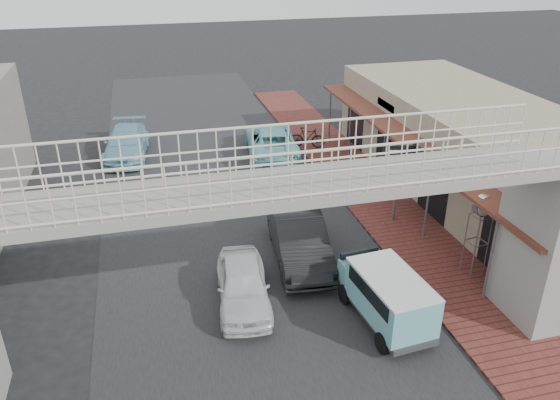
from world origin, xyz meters
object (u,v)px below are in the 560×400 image
angkot_curb (271,141)px  motorcycle_near (335,173)px  angkot_far (126,143)px  street_clock (482,209)px  arrow_sign (420,158)px  dark_sedan (299,238)px  white_hatchback (243,285)px  angkot_van (387,292)px  motorcycle_far (307,138)px

angkot_curb → motorcycle_near: size_ratio=2.90×
angkot_far → street_clock: street_clock is taller
street_clock → motorcycle_near: bearing=94.6°
angkot_far → arrow_sign: (11.10, -10.29, 2.00)m
angkot_far → motorcycle_near: size_ratio=2.69×
angkot_far → motorcycle_near: angkot_far is taller
angkot_curb → motorcycle_near: (1.94, -4.50, -0.16)m
street_clock → dark_sedan: bearing=146.2°
white_hatchback → angkot_van: angkot_van is taller
arrow_sign → dark_sedan: bearing=-149.9°
angkot_van → motorcycle_near: 9.94m
dark_sedan → angkot_curb: bearing=87.9°
white_hatchback → angkot_van: 4.39m
dark_sedan → white_hatchback: bearing=-133.5°
angkot_van → arrow_sign: arrow_sign is taller
motorcycle_near → street_clock: (1.97, -8.17, 1.92)m
arrow_sign → angkot_van: bearing=-110.2°
angkot_far → angkot_van: 17.51m
street_clock → motorcycle_far: bearing=89.2°
dark_sedan → street_clock: 6.14m
arrow_sign → white_hatchback: bearing=-141.1°
dark_sedan → street_clock: bearing=-18.9°
street_clock → arrow_sign: bearing=82.8°
angkot_van → motorcycle_near: (1.91, 9.74, -0.49)m
motorcycle_far → dark_sedan: bearing=-177.2°
dark_sedan → motorcycle_near: 6.62m
dark_sedan → motorcycle_far: 11.05m
motorcycle_near → motorcycle_far: bearing=-7.1°
dark_sedan → angkot_van: (1.48, -4.06, 0.27)m
motorcycle_near → arrow_sign: 5.02m
dark_sedan → motorcycle_near: bearing=65.2°
dark_sedan → angkot_van: size_ratio=1.37×
dark_sedan → angkot_curb: 10.28m
white_hatchback → angkot_far: (-3.45, 13.89, 0.07)m
angkot_curb → arrow_sign: bearing=121.3°
angkot_far → motorcycle_near: 11.11m
dark_sedan → arrow_sign: size_ratio=1.51×
dark_sedan → motorcycle_near: (3.39, 5.68, -0.22)m
angkot_curb → motorcycle_near: angkot_curb is taller
angkot_curb → motorcycle_far: (2.06, 0.30, -0.09)m
dark_sedan → street_clock: street_clock is taller
white_hatchback → dark_sedan: size_ratio=0.79×
street_clock → angkot_far: bearing=119.1°
dark_sedan → angkot_far: 13.20m
white_hatchback → motorcycle_far: bearing=71.2°
angkot_van → street_clock: size_ratio=1.24×
motorcycle_far → angkot_far: bearing=103.2°
white_hatchback → motorcycle_far: 13.87m
arrow_sign → street_clock: bearing=-74.6°
white_hatchback → dark_sedan: bearing=47.1°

